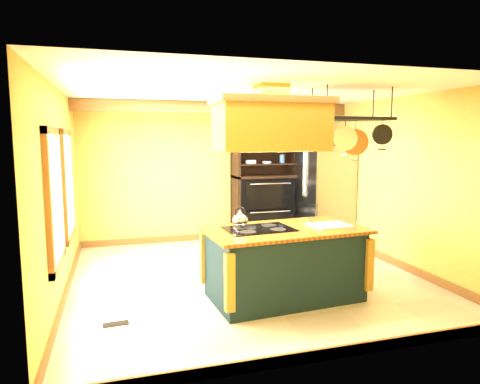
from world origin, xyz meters
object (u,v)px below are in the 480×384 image
kitchen_island (284,263)px  range_hood (271,123)px  pot_rack (351,126)px  refrigerator (324,196)px  hutch (264,196)px

kitchen_island → range_hood: size_ratio=1.48×
range_hood → pot_rack: 1.10m
kitchen_island → pot_rack: size_ratio=1.95×
kitchen_island → refrigerator: 3.11m
range_hood → hutch: size_ratio=0.62×
range_hood → hutch: (1.05, 3.17, -1.36)m
pot_rack → refrigerator: (0.93, 2.46, -1.28)m
refrigerator → hutch: 1.22m
range_hood → hutch: range_hood is taller
hutch → kitchen_island: bearing=-105.0°
pot_rack → refrigerator: 2.93m
hutch → refrigerator: bearing=-35.6°
kitchen_island → pot_rack: (0.91, 0.00, 1.74)m
refrigerator → hutch: bearing=144.4°
kitchen_island → hutch: (0.85, 3.17, 0.41)m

